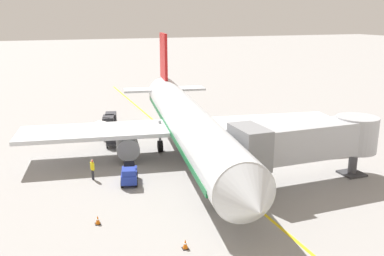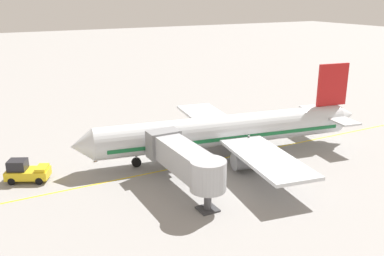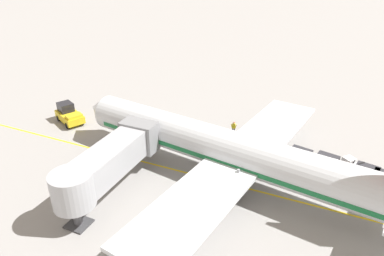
{
  "view_description": "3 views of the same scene",
  "coord_description": "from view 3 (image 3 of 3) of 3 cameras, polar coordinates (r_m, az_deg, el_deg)",
  "views": [
    {
      "loc": [
        13.37,
        36.24,
        12.73
      ],
      "look_at": [
        0.82,
        3.09,
        3.11
      ],
      "focal_mm": 38.98,
      "sensor_mm": 36.0,
      "label": 1
    },
    {
      "loc": [
        -41.06,
        28.84,
        19.21
      ],
      "look_at": [
        3.24,
        5.12,
        3.35
      ],
      "focal_mm": 39.97,
      "sensor_mm": 36.0,
      "label": 2
    },
    {
      "loc": [
        -27.02,
        -6.87,
        20.19
      ],
      "look_at": [
        2.04,
        6.3,
        4.03
      ],
      "focal_mm": 33.48,
      "sensor_mm": 36.0,
      "label": 3
    }
  ],
  "objects": [
    {
      "name": "baggage_cart_third_in_train",
      "position": [
        38.36,
        26.08,
        -6.32
      ],
      "size": [
        1.75,
        2.98,
        1.58
      ],
      "color": "#4C4C51",
      "rests_on": "ground"
    },
    {
      "name": "pushback_tractor",
      "position": [
        48.35,
        -19.0,
        2.07
      ],
      "size": [
        3.9,
        4.92,
        2.4
      ],
      "color": "gold",
      "rests_on": "ground"
    },
    {
      "name": "ground_crew_wing_walker",
      "position": [
        43.01,
        6.65,
        0.1
      ],
      "size": [
        0.3,
        0.73,
        1.69
      ],
      "color": "#232328",
      "rests_on": "ground"
    },
    {
      "name": "baggage_cart_front",
      "position": [
        38.87,
        16.92,
        -4.1
      ],
      "size": [
        1.75,
        2.98,
        1.58
      ],
      "color": "#4C4C51",
      "rests_on": "ground"
    },
    {
      "name": "safety_cone_nose_left",
      "position": [
        45.37,
        -9.63,
        0.44
      ],
      "size": [
        0.36,
        0.36,
        0.59
      ],
      "color": "black",
      "rests_on": "ground"
    },
    {
      "name": "baggage_tug_trailing",
      "position": [
        39.11,
        24.28,
        -5.67
      ],
      "size": [
        2.53,
        2.69,
        1.62
      ],
      "color": "silver",
      "rests_on": "ground"
    },
    {
      "name": "jet_bridge",
      "position": [
        32.28,
        -13.15,
        -5.16
      ],
      "size": [
        12.37,
        3.5,
        4.98
      ],
      "color": "#A8AAAF",
      "rests_on": "ground"
    },
    {
      "name": "baggage_cart_second_in_train",
      "position": [
        38.65,
        20.73,
        -4.93
      ],
      "size": [
        1.75,
        2.98,
        1.58
      ],
      "color": "#4C4C51",
      "rests_on": "ground"
    },
    {
      "name": "gate_lead_in_line",
      "position": [
        34.42,
        8.28,
        -9.37
      ],
      "size": [
        0.24,
        80.0,
        0.01
      ],
      "primitive_type": "cube",
      "color": "gold",
      "rests_on": "ground"
    },
    {
      "name": "parked_airliner",
      "position": [
        33.59,
        6.56,
        -3.74
      ],
      "size": [
        30.44,
        37.28,
        10.63
      ],
      "color": "silver",
      "rests_on": "ground"
    },
    {
      "name": "baggage_tug_lead",
      "position": [
        41.48,
        3.15,
        -1.18
      ],
      "size": [
        1.8,
        2.72,
        1.62
      ],
      "color": "#1E339E",
      "rests_on": "ground"
    },
    {
      "name": "safety_cone_nose_right",
      "position": [
        46.47,
        -2.02,
        1.49
      ],
      "size": [
        0.36,
        0.36,
        0.59
      ],
      "color": "black",
      "rests_on": "ground"
    },
    {
      "name": "ground_plane",
      "position": [
        34.43,
        8.28,
        -9.37
      ],
      "size": [
        400.0,
        400.0,
        0.0
      ],
      "primitive_type": "plane",
      "color": "gray"
    }
  ]
}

